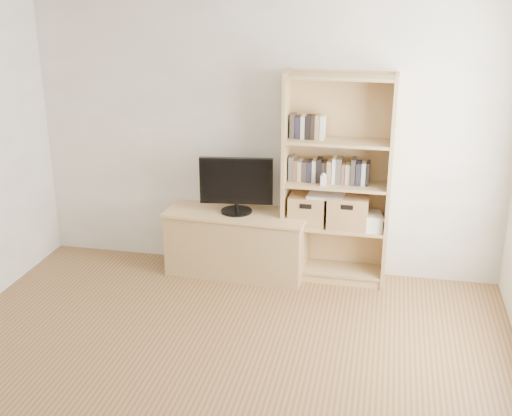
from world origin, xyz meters
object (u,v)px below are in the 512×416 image
(basket_right, at_px, (348,211))
(laptop, at_px, (326,196))
(tv_stand, at_px, (237,244))
(basket_left, at_px, (307,209))
(television, at_px, (236,185))
(baby_monitor, at_px, (323,181))
(bookshelf, at_px, (337,181))

(basket_right, relative_size, laptop, 1.10)
(tv_stand, distance_m, basket_right, 1.12)
(basket_right, height_order, laptop, laptop)
(basket_left, bearing_deg, basket_right, -0.52)
(television, height_order, laptop, television)
(baby_monitor, relative_size, laptop, 0.30)
(tv_stand, relative_size, television, 1.92)
(tv_stand, relative_size, basket_left, 3.93)
(bookshelf, xyz_separation_m, baby_monitor, (-0.11, -0.11, 0.03))
(basket_right, bearing_deg, basket_left, -179.02)
(bookshelf, xyz_separation_m, laptop, (-0.09, -0.01, -0.15))
(baby_monitor, bearing_deg, tv_stand, 176.41)
(tv_stand, height_order, television, television)
(bookshelf, bearing_deg, basket_left, -178.81)
(basket_left, relative_size, laptop, 1.01)
(bookshelf, height_order, television, bookshelf)
(bookshelf, relative_size, basket_left, 5.84)
(basket_right, bearing_deg, television, -174.71)
(basket_right, bearing_deg, bookshelf, 178.38)
(tv_stand, distance_m, basket_left, 0.77)
(television, relative_size, basket_right, 1.88)
(television, distance_m, laptop, 0.84)
(television, xyz_separation_m, baby_monitor, (0.82, -0.03, 0.11))
(laptop, bearing_deg, tv_stand, -171.38)
(tv_stand, bearing_deg, baby_monitor, 0.67)
(bookshelf, distance_m, laptop, 0.17)
(television, bearing_deg, bookshelf, -2.55)
(television, distance_m, basket_right, 1.07)
(baby_monitor, height_order, basket_right, baby_monitor)
(baby_monitor, bearing_deg, laptop, 75.98)
(bookshelf, bearing_deg, television, -174.81)
(bookshelf, distance_m, basket_right, 0.31)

